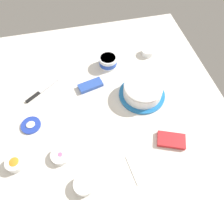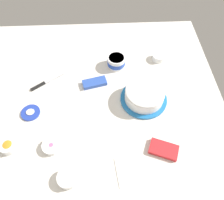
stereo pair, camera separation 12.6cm
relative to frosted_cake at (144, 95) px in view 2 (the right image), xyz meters
The scene contains 12 objects.
ground_plane 0.30m from the frosted_cake, behind, with size 1.54×1.54×0.00m, color silver.
frosted_cake is the anchor object (origin of this frame).
frosting_tub 0.32m from the frosted_cake, 117.20° to the left, with size 0.12×0.12×0.07m.
frosting_tub_lid 0.66m from the frosted_cake, behind, with size 0.11×0.11×0.02m.
spreading_knife 0.63m from the frosted_cake, 165.66° to the left, with size 0.20×0.15×0.01m.
sprinkle_bowl_yellow 0.61m from the frosted_cake, 133.28° to the right, with size 0.10×0.10×0.04m.
sprinkle_bowl_pink 0.59m from the frosted_cake, 151.60° to the right, with size 0.10×0.10×0.03m.
sprinkle_bowl_orange 0.78m from the frosted_cake, 159.79° to the right, with size 0.09×0.09×0.04m.
sprinkle_bowl_green 0.36m from the frosted_cake, 66.51° to the left, with size 0.09×0.09×0.04m.
candy_box_lower 0.32m from the frosted_cake, 155.46° to the left, with size 0.15×0.07×0.02m, color #2D51B2.
candy_box_upper 0.33m from the frosted_cake, 79.22° to the right, with size 0.14×0.08×0.02m, color red.
paper_napkin 0.43m from the frosted_cake, 104.92° to the right, with size 0.15×0.15×0.01m, color white.
Camera 2 is at (0.07, -0.70, 1.07)m, focal length 34.84 mm.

